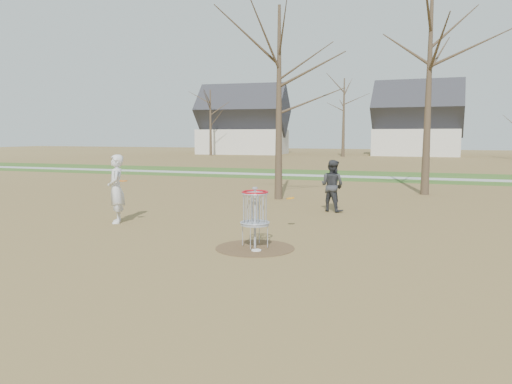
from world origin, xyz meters
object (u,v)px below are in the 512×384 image
at_px(player_standing, 116,189).
at_px(disc_grounded, 256,250).
at_px(disc_golf_basket, 255,208).
at_px(player_throwing, 332,186).

distance_m(player_standing, disc_grounded, 5.47).
bearing_deg(disc_golf_basket, disc_grounded, -64.62).
height_order(player_standing, player_throwing, player_standing).
height_order(disc_grounded, disc_golf_basket, disc_golf_basket).
xyz_separation_m(disc_grounded, disc_golf_basket, (-0.13, 0.27, 0.89)).
height_order(player_standing, disc_golf_basket, player_standing).
height_order(player_standing, disc_grounded, player_standing).
relative_size(player_throwing, disc_golf_basket, 1.28).
bearing_deg(player_throwing, player_standing, 58.83).
bearing_deg(disc_golf_basket, player_standing, 160.35).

